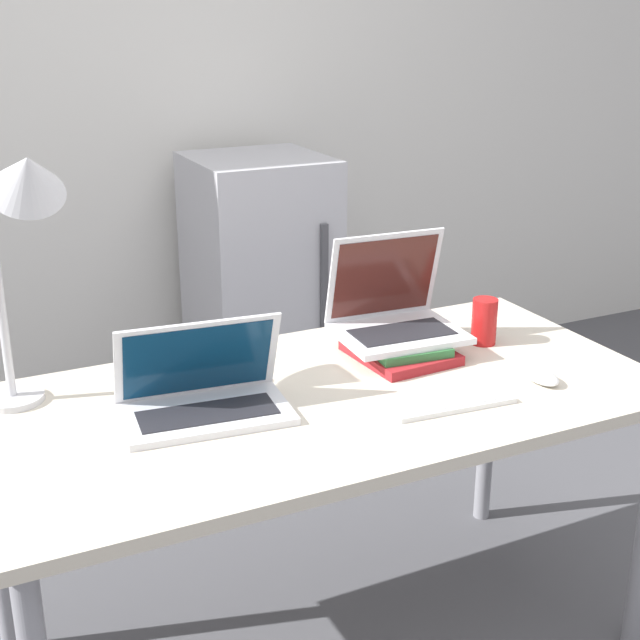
{
  "coord_description": "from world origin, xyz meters",
  "views": [
    {
      "loc": [
        -0.82,
        -1.29,
        1.57
      ],
      "look_at": [
        -0.01,
        0.39,
        0.9
      ],
      "focal_mm": 50.0,
      "sensor_mm": 36.0,
      "label": 1
    }
  ],
  "objects_px": {
    "mouse": "(540,376)",
    "soda_can": "(484,321)",
    "wireless_keyboard": "(448,401)",
    "desk_lamp": "(24,206)",
    "laptop_on_books": "(394,314)",
    "mini_fridge": "(261,293)",
    "laptop_left": "(203,395)",
    "book_stack": "(400,348)"
  },
  "relations": [
    {
      "from": "wireless_keyboard",
      "to": "mini_fridge",
      "type": "height_order",
      "value": "mini_fridge"
    },
    {
      "from": "book_stack",
      "to": "wireless_keyboard",
      "type": "height_order",
      "value": "book_stack"
    },
    {
      "from": "mouse",
      "to": "soda_can",
      "type": "xyz_separation_m",
      "value": [
        0.03,
        0.26,
        0.05
      ]
    },
    {
      "from": "wireless_keyboard",
      "to": "mouse",
      "type": "height_order",
      "value": "mouse"
    },
    {
      "from": "wireless_keyboard",
      "to": "desk_lamp",
      "type": "bearing_deg",
      "value": 153.41
    },
    {
      "from": "wireless_keyboard",
      "to": "desk_lamp",
      "type": "height_order",
      "value": "desk_lamp"
    },
    {
      "from": "wireless_keyboard",
      "to": "mouse",
      "type": "distance_m",
      "value": 0.26
    },
    {
      "from": "laptop_left",
      "to": "wireless_keyboard",
      "type": "relative_size",
      "value": 1.29
    },
    {
      "from": "laptop_left",
      "to": "desk_lamp",
      "type": "height_order",
      "value": "desk_lamp"
    },
    {
      "from": "laptop_on_books",
      "to": "wireless_keyboard",
      "type": "relative_size",
      "value": 1.09
    },
    {
      "from": "wireless_keyboard",
      "to": "soda_can",
      "type": "bearing_deg",
      "value": 43.38
    },
    {
      "from": "mouse",
      "to": "mini_fridge",
      "type": "height_order",
      "value": "mini_fridge"
    },
    {
      "from": "desk_lamp",
      "to": "mini_fridge",
      "type": "relative_size",
      "value": 0.58
    },
    {
      "from": "wireless_keyboard",
      "to": "mouse",
      "type": "relative_size",
      "value": 2.58
    },
    {
      "from": "laptop_left",
      "to": "mini_fridge",
      "type": "relative_size",
      "value": 0.37
    },
    {
      "from": "book_stack",
      "to": "mouse",
      "type": "height_order",
      "value": "book_stack"
    },
    {
      "from": "wireless_keyboard",
      "to": "desk_lamp",
      "type": "relative_size",
      "value": 0.49
    },
    {
      "from": "soda_can",
      "to": "mini_fridge",
      "type": "height_order",
      "value": "mini_fridge"
    },
    {
      "from": "laptop_on_books",
      "to": "desk_lamp",
      "type": "relative_size",
      "value": 0.54
    },
    {
      "from": "soda_can",
      "to": "desk_lamp",
      "type": "height_order",
      "value": "desk_lamp"
    },
    {
      "from": "mini_fridge",
      "to": "laptop_left",
      "type": "bearing_deg",
      "value": -116.9
    },
    {
      "from": "laptop_on_books",
      "to": "wireless_keyboard",
      "type": "height_order",
      "value": "laptop_on_books"
    },
    {
      "from": "mouse",
      "to": "laptop_left",
      "type": "bearing_deg",
      "value": 166.76
    },
    {
      "from": "laptop_left",
      "to": "laptop_on_books",
      "type": "distance_m",
      "value": 0.58
    },
    {
      "from": "soda_can",
      "to": "desk_lamp",
      "type": "bearing_deg",
      "value": 173.15
    },
    {
      "from": "book_stack",
      "to": "laptop_left",
      "type": "bearing_deg",
      "value": -169.96
    },
    {
      "from": "laptop_left",
      "to": "book_stack",
      "type": "height_order",
      "value": "laptop_left"
    },
    {
      "from": "book_stack",
      "to": "soda_can",
      "type": "distance_m",
      "value": 0.25
    },
    {
      "from": "laptop_on_books",
      "to": "soda_can",
      "type": "relative_size",
      "value": 2.63
    },
    {
      "from": "laptop_on_books",
      "to": "mini_fridge",
      "type": "relative_size",
      "value": 0.31
    },
    {
      "from": "laptop_left",
      "to": "desk_lamp",
      "type": "distance_m",
      "value": 0.55
    },
    {
      "from": "soda_can",
      "to": "mini_fridge",
      "type": "distance_m",
      "value": 1.24
    },
    {
      "from": "soda_can",
      "to": "mini_fridge",
      "type": "relative_size",
      "value": 0.12
    },
    {
      "from": "soda_can",
      "to": "mouse",
      "type": "bearing_deg",
      "value": -95.6
    },
    {
      "from": "book_stack",
      "to": "wireless_keyboard",
      "type": "distance_m",
      "value": 0.29
    },
    {
      "from": "laptop_on_books",
      "to": "desk_lamp",
      "type": "height_order",
      "value": "desk_lamp"
    },
    {
      "from": "laptop_left",
      "to": "soda_can",
      "type": "bearing_deg",
      "value": 5.95
    },
    {
      "from": "laptop_left",
      "to": "mouse",
      "type": "xyz_separation_m",
      "value": [
        0.77,
        -0.18,
        -0.03
      ]
    },
    {
      "from": "laptop_left",
      "to": "mouse",
      "type": "height_order",
      "value": "laptop_left"
    },
    {
      "from": "mouse",
      "to": "book_stack",
      "type": "bearing_deg",
      "value": 127.98
    },
    {
      "from": "book_stack",
      "to": "desk_lamp",
      "type": "relative_size",
      "value": 0.44
    },
    {
      "from": "laptop_left",
      "to": "book_stack",
      "type": "relative_size",
      "value": 1.43
    }
  ]
}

